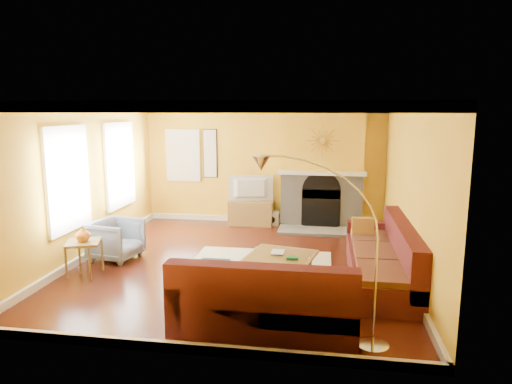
% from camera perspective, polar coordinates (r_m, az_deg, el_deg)
% --- Properties ---
extents(floor, '(5.50, 6.00, 0.02)m').
position_cam_1_polar(floor, '(7.95, -2.15, -8.98)').
color(floor, '#561F12').
rests_on(floor, ground).
extents(ceiling, '(5.50, 6.00, 0.02)m').
position_cam_1_polar(ceiling, '(7.51, -2.29, 11.01)').
color(ceiling, white).
rests_on(ceiling, ground).
extents(wall_back, '(5.50, 0.02, 2.70)m').
position_cam_1_polar(wall_back, '(10.56, 0.90, 3.41)').
color(wall_back, yellow).
rests_on(wall_back, ground).
extents(wall_front, '(5.50, 0.02, 2.70)m').
position_cam_1_polar(wall_front, '(4.76, -9.16, -5.23)').
color(wall_front, yellow).
rests_on(wall_front, ground).
extents(wall_left, '(0.02, 6.00, 2.70)m').
position_cam_1_polar(wall_left, '(8.58, -20.64, 1.15)').
color(wall_left, yellow).
rests_on(wall_left, ground).
extents(wall_right, '(0.02, 6.00, 2.70)m').
position_cam_1_polar(wall_right, '(7.59, 18.69, 0.16)').
color(wall_right, yellow).
rests_on(wall_right, ground).
extents(baseboard, '(5.50, 6.00, 0.12)m').
position_cam_1_polar(baseboard, '(7.93, -2.15, -8.50)').
color(baseboard, white).
rests_on(baseboard, floor).
extents(crown_molding, '(5.50, 6.00, 0.12)m').
position_cam_1_polar(crown_molding, '(7.51, -2.29, 10.48)').
color(crown_molding, white).
rests_on(crown_molding, ceiling).
extents(window_left_near, '(0.06, 1.22, 1.72)m').
position_cam_1_polar(window_left_near, '(9.68, -16.74, 3.24)').
color(window_left_near, white).
rests_on(window_left_near, wall_left).
extents(window_left_far, '(0.06, 1.22, 1.72)m').
position_cam_1_polar(window_left_far, '(8.02, -22.54, 1.52)').
color(window_left_far, white).
rests_on(window_left_far, wall_left).
extents(window_back, '(0.82, 0.06, 1.22)m').
position_cam_1_polar(window_back, '(10.91, -9.10, 4.56)').
color(window_back, white).
rests_on(window_back, wall_back).
extents(wall_art, '(0.34, 0.04, 1.14)m').
position_cam_1_polar(wall_art, '(10.73, -5.77, 4.81)').
color(wall_art, white).
rests_on(wall_art, wall_back).
extents(fireplace, '(1.80, 0.40, 2.70)m').
position_cam_1_polar(fireplace, '(10.25, 8.25, 3.09)').
color(fireplace, gray).
rests_on(fireplace, floor).
extents(mantel, '(1.92, 0.22, 0.08)m').
position_cam_1_polar(mantel, '(10.02, 8.22, 2.36)').
color(mantel, white).
rests_on(mantel, fireplace).
extents(hearth, '(1.80, 0.70, 0.06)m').
position_cam_1_polar(hearth, '(9.96, 8.01, -4.85)').
color(hearth, gray).
rests_on(hearth, floor).
extents(sunburst, '(0.70, 0.04, 0.70)m').
position_cam_1_polar(sunburst, '(9.96, 8.32, 6.36)').
color(sunburst, olive).
rests_on(sunburst, fireplace).
extents(rug, '(2.40, 1.80, 0.02)m').
position_cam_1_polar(rug, '(7.83, 0.47, -9.16)').
color(rug, beige).
rests_on(rug, floor).
extents(sectional_sofa, '(3.10, 3.69, 0.90)m').
position_cam_1_polar(sectional_sofa, '(6.87, 6.41, -8.15)').
color(sectional_sofa, '#521A1A').
rests_on(sectional_sofa, floor).
extents(coffee_table, '(1.19, 1.19, 0.40)m').
position_cam_1_polar(coffee_table, '(7.18, 3.04, -9.38)').
color(coffee_table, white).
rests_on(coffee_table, floor).
extents(media_console, '(1.00, 0.45, 0.55)m').
position_cam_1_polar(media_console, '(10.47, -0.63, -2.62)').
color(media_console, olive).
rests_on(media_console, floor).
extents(tv, '(1.03, 0.33, 0.59)m').
position_cam_1_polar(tv, '(10.36, -0.64, 0.45)').
color(tv, black).
rests_on(tv, media_console).
extents(subwoofer, '(0.30, 0.30, 0.30)m').
position_cam_1_polar(subwoofer, '(10.50, 2.05, -3.30)').
color(subwoofer, white).
rests_on(subwoofer, floor).
extents(armchair, '(0.90, 0.88, 0.71)m').
position_cam_1_polar(armchair, '(8.44, -17.09, -5.71)').
color(armchair, gray).
rests_on(armchair, floor).
extents(side_table, '(0.64, 0.64, 0.55)m').
position_cam_1_polar(side_table, '(7.86, -20.66, -7.71)').
color(side_table, olive).
rests_on(side_table, floor).
extents(vase, '(0.30, 0.30, 0.25)m').
position_cam_1_polar(vase, '(7.75, -20.85, -4.89)').
color(vase, orange).
rests_on(vase, side_table).
extents(book, '(0.21, 0.27, 0.03)m').
position_cam_1_polar(book, '(7.23, 1.94, -7.49)').
color(book, white).
rests_on(book, coffee_table).
extents(arc_lamp, '(1.35, 0.36, 2.12)m').
position_cam_1_polar(arc_lamp, '(5.05, 8.30, -7.76)').
color(arc_lamp, silver).
rests_on(arc_lamp, floor).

